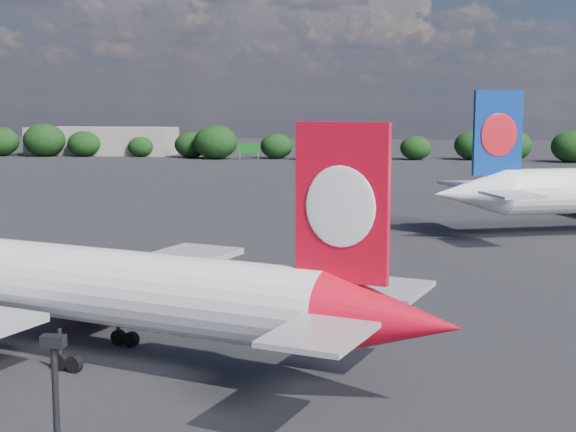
# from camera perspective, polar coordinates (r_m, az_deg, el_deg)

# --- Properties ---
(ground) EXTENTS (500.00, 500.00, 0.00)m
(ground) POSITION_cam_1_polar(r_m,az_deg,el_deg) (98.33, -5.27, -0.62)
(ground) COLOR black
(ground) RESTS_ON ground
(qantas_airliner) EXTENTS (41.30, 39.62, 13.74)m
(qantas_airliner) POSITION_cam_1_polar(r_m,az_deg,el_deg) (47.74, -14.21, -4.86)
(qantas_airliner) COLOR white
(qantas_airliner) RESTS_ON ground
(terminal_building) EXTENTS (42.00, 16.00, 8.00)m
(terminal_building) POSITION_cam_1_polar(r_m,az_deg,el_deg) (243.17, -13.05, 5.22)
(terminal_building) COLOR gray
(terminal_building) RESTS_ON ground
(highway_sign) EXTENTS (6.00, 0.30, 4.50)m
(highway_sign) POSITION_cam_1_polar(r_m,az_deg,el_deg) (214.77, -2.79, 4.86)
(highway_sign) COLOR #156C1C
(highway_sign) RESTS_ON ground
(billboard_yellow) EXTENTS (5.00, 0.30, 5.50)m
(billboard_yellow) POSITION_cam_1_polar(r_m,az_deg,el_deg) (217.10, 5.34, 5.06)
(billboard_yellow) COLOR gold
(billboard_yellow) RESTS_ON ground
(horizon_treeline) EXTENTS (203.70, 15.74, 9.26)m
(horizon_treeline) POSITION_cam_1_polar(r_m,az_deg,el_deg) (216.06, 3.57, 5.10)
(horizon_treeline) COLOR black
(horizon_treeline) RESTS_ON ground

